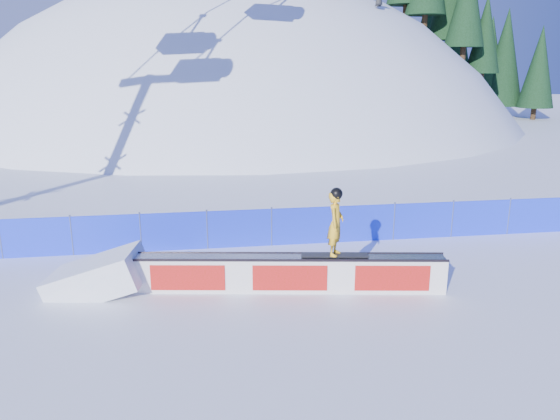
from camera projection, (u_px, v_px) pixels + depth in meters
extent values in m
plane|color=white|center=(338.00, 304.00, 13.08)|extent=(160.00, 160.00, 0.00)
sphere|color=silver|center=(235.00, 292.00, 57.88)|extent=(64.00, 64.00, 64.00)
cylinder|color=#312113|center=(361.00, 0.00, 54.16)|extent=(0.50, 0.50, 1.40)
cylinder|color=#312113|center=(398.00, 9.00, 50.83)|extent=(0.50, 0.50, 1.40)
cylinder|color=#312113|center=(410.00, 11.00, 48.68)|extent=(0.50, 0.50, 1.40)
cylinder|color=#312113|center=(450.00, 45.00, 50.42)|extent=(0.50, 0.50, 1.40)
cylinder|color=#312113|center=(418.00, 39.00, 55.70)|extent=(0.50, 0.50, 1.40)
cone|color=black|center=(421.00, 0.00, 54.73)|extent=(2.73, 2.73, 6.20)
cylinder|color=#312113|center=(452.00, 64.00, 54.85)|extent=(0.50, 0.50, 1.40)
cone|color=black|center=(456.00, 14.00, 53.62)|extent=(3.60, 3.60, 8.18)
cylinder|color=#312113|center=(481.00, 81.00, 51.55)|extent=(0.50, 0.50, 1.40)
cone|color=black|center=(486.00, 29.00, 50.33)|extent=(3.56, 3.56, 8.08)
cylinder|color=#312113|center=(501.00, 113.00, 52.89)|extent=(0.50, 0.50, 1.40)
cone|color=black|center=(507.00, 58.00, 51.52)|extent=(4.07, 4.07, 9.25)
cylinder|color=#312113|center=(514.00, 117.00, 51.32)|extent=(0.50, 0.50, 1.40)
cone|color=black|center=(520.00, 70.00, 50.18)|extent=(3.28, 3.28, 7.47)
cylinder|color=#312113|center=(522.00, 111.00, 57.48)|extent=(0.50, 0.50, 1.40)
cone|color=black|center=(527.00, 69.00, 56.36)|extent=(3.22, 3.22, 7.31)
cylinder|color=#312113|center=(553.00, 114.00, 53.84)|extent=(0.50, 0.50, 1.40)
cube|color=#1831EC|center=(303.00, 226.00, 17.21)|extent=(22.00, 0.03, 1.20)
cylinder|color=#3B456A|center=(0.00, 237.00, 15.91)|extent=(0.05, 0.05, 1.30)
cylinder|color=#3B456A|center=(72.00, 234.00, 16.20)|extent=(0.05, 0.05, 1.30)
cylinder|color=#3B456A|center=(141.00, 231.00, 16.48)|extent=(0.05, 0.05, 1.30)
cylinder|color=#3B456A|center=(207.00, 229.00, 16.77)|extent=(0.05, 0.05, 1.30)
cylinder|color=#3B456A|center=(272.00, 226.00, 17.06)|extent=(0.05, 0.05, 1.30)
cylinder|color=#3B456A|center=(334.00, 223.00, 17.34)|extent=(0.05, 0.05, 1.30)
cylinder|color=#3B456A|center=(394.00, 220.00, 17.63)|extent=(0.05, 0.05, 1.30)
cylinder|color=#3B456A|center=(452.00, 218.00, 17.91)|extent=(0.05, 0.05, 1.30)
cylinder|color=#3B456A|center=(509.00, 215.00, 18.20)|extent=(0.05, 0.05, 1.30)
cube|color=silver|center=(290.00, 274.00, 13.72)|extent=(7.77, 1.69, 0.88)
cube|color=#9598A3|center=(290.00, 257.00, 13.60)|extent=(7.70, 1.70, 0.04)
cube|color=black|center=(290.00, 260.00, 13.35)|extent=(7.70, 1.23, 0.06)
cube|color=black|center=(290.00, 253.00, 13.85)|extent=(7.70, 1.23, 0.06)
cube|color=red|center=(290.00, 278.00, 13.48)|extent=(7.32, 1.16, 0.66)
cube|color=red|center=(290.00, 271.00, 13.96)|extent=(7.32, 1.16, 0.66)
cube|color=black|center=(335.00, 255.00, 13.58)|extent=(1.69, 0.56, 0.03)
imported|color=yellow|center=(336.00, 224.00, 13.36)|extent=(0.61, 0.70, 1.61)
sphere|color=black|center=(336.00, 194.00, 13.17)|extent=(0.30, 0.30, 0.30)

